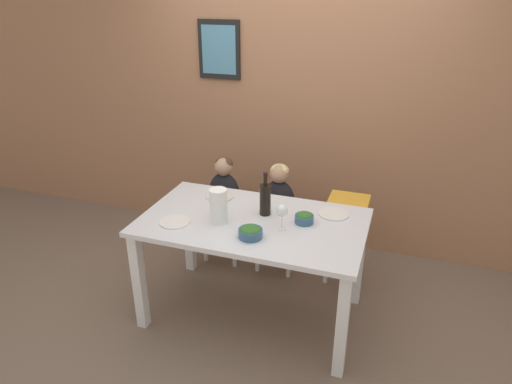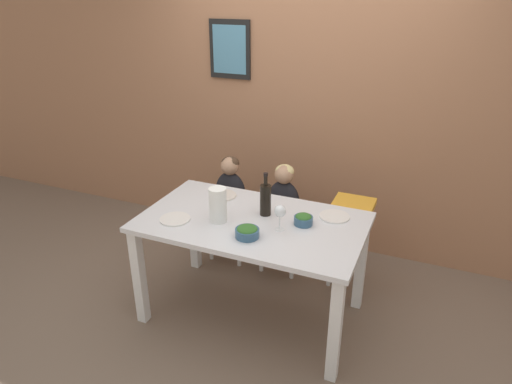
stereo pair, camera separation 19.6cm
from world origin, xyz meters
name	(u,v)px [view 2 (the right image)]	position (x,y,z in m)	size (l,w,h in m)	color
ground_plane	(253,312)	(0.00, 0.00, 0.00)	(14.00, 14.00, 0.00)	#705B4C
wall_back	(309,98)	(0.00, 1.23, 1.35)	(10.00, 0.09, 2.70)	#9E6B4C
dining_table	(252,234)	(0.00, 0.00, 0.67)	(1.51, 0.88, 0.78)	silver
chair_far_left	(231,218)	(-0.49, 0.67, 0.37)	(0.36, 0.41, 0.44)	silver
chair_far_center	(283,228)	(-0.01, 0.67, 0.37)	(0.36, 0.41, 0.44)	silver
chair_right_highchair	(351,222)	(0.55, 0.67, 0.55)	(0.31, 0.35, 0.71)	silver
person_child_left	(230,184)	(-0.49, 0.67, 0.69)	(0.27, 0.16, 0.49)	black
person_child_center	(284,194)	(-0.01, 0.67, 0.69)	(0.27, 0.16, 0.49)	black
wine_bottle	(265,199)	(0.05, 0.11, 0.90)	(0.08, 0.08, 0.31)	black
paper_towel_roll	(218,205)	(-0.21, -0.10, 0.90)	(0.12, 0.12, 0.24)	white
wine_glass_near	(280,212)	(0.22, -0.05, 0.91)	(0.08, 0.08, 0.18)	white
salad_bowl_large	(247,232)	(0.06, -0.22, 0.82)	(0.15, 0.15, 0.08)	#335675
salad_bowl_small	(303,219)	(0.34, 0.08, 0.82)	(0.13, 0.13, 0.08)	#335675
dinner_plate_front_left	(175,219)	(-0.48, -0.20, 0.78)	(0.21, 0.21, 0.01)	silver
dinner_plate_back_left	(223,195)	(-0.36, 0.27, 0.78)	(0.21, 0.21, 0.01)	silver
dinner_plate_back_right	(335,216)	(0.50, 0.26, 0.78)	(0.21, 0.21, 0.01)	silver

